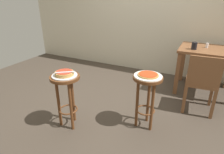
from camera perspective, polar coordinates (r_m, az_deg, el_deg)
The scene contains 12 objects.
ground_plane at distance 2.97m, azimuth 1.52°, elevation -8.26°, with size 6.00×6.00×0.00m, color #42382D.
stool_foreground at distance 2.37m, azimuth -13.41°, elevation -3.90°, with size 0.35×0.35×0.68m.
serving_plate_foreground at distance 2.29m, azimuth -13.86°, elevation 0.44°, with size 0.29×0.29×0.01m, color silver.
pizza_foreground at distance 2.28m, azimuth -13.92°, elevation 1.09°, with size 0.21×0.21×0.05m.
stool_middle at distance 2.33m, azimuth 10.28°, elevation -4.09°, with size 0.35×0.35×0.68m.
serving_plate_middle at distance 2.25m, azimuth 10.63°, elevation 0.31°, with size 0.33×0.33×0.01m, color white.
pizza_middle at distance 2.24m, azimuth 10.66°, elevation 0.68°, with size 0.24×0.24×0.02m.
dining_table at distance 3.51m, azimuth 26.40°, elevation 5.53°, with size 0.88×0.72×0.75m.
cup_near_edge at distance 3.31m, azimuth 23.18°, elevation 8.50°, with size 0.08×0.08×0.11m, color black.
condiment_shaker at distance 3.51m, azimuth 26.34°, elevation 8.40°, with size 0.04×0.04×0.08m, color white.
wooden_chair at distance 2.87m, azimuth 25.05°, elevation -1.26°, with size 0.43×0.43×0.85m.
pizza_server_knife at distance 2.24m, azimuth -13.72°, elevation 1.42°, with size 0.22×0.02×0.01m, color silver.
Camera 1 is at (1.05, -2.29, 1.56)m, focal length 30.87 mm.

